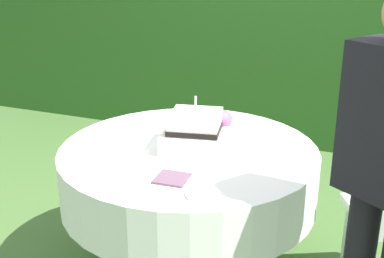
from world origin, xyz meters
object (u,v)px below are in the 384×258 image
serving_plate_far (286,152)px  napkin_stack (172,178)px  cake_table (189,174)px  wedding_cake (197,131)px  serving_plate_near (203,194)px

serving_plate_far → napkin_stack: bearing=-130.1°
cake_table → wedding_cake: 0.23m
serving_plate_near → serving_plate_far: bearing=68.5°
cake_table → napkin_stack: (0.07, -0.35, 0.14)m
cake_table → serving_plate_far: bearing=14.4°
cake_table → serving_plate_far: (0.46, 0.12, 0.15)m
serving_plate_far → napkin_stack: 0.62m
cake_table → serving_plate_near: size_ratio=9.00×
wedding_cake → serving_plate_far: 0.45m
cake_table → serving_plate_near: serving_plate_near is taller
serving_plate_far → cake_table: bearing=-165.6°
serving_plate_far → serving_plate_near: bearing=-111.5°
cake_table → serving_plate_far: size_ratio=12.31×
serving_plate_near → serving_plate_far: (0.22, 0.56, 0.00)m
wedding_cake → serving_plate_near: 0.52m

